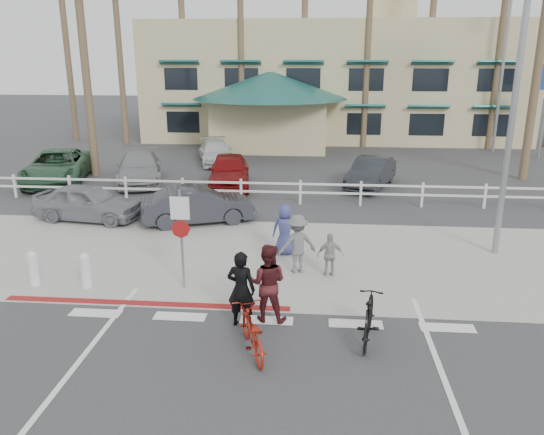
# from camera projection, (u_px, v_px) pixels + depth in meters

# --- Properties ---
(ground) EXTENTS (140.00, 140.00, 0.00)m
(ground) POSITION_uv_depth(u_px,v_px,m) (264.00, 334.00, 11.42)
(ground) COLOR #333335
(bike_path) EXTENTS (12.00, 16.00, 0.01)m
(bike_path) POSITION_uv_depth(u_px,v_px,m) (253.00, 390.00, 9.51)
(bike_path) COLOR #333335
(bike_path) RESTS_ON ground
(sidewalk_plaza) EXTENTS (22.00, 7.00, 0.01)m
(sidewalk_plaza) POSITION_uv_depth(u_px,v_px,m) (279.00, 258.00, 15.71)
(sidewalk_plaza) COLOR gray
(sidewalk_plaza) RESTS_ON ground
(cross_street) EXTENTS (40.00, 5.00, 0.01)m
(cross_street) POSITION_uv_depth(u_px,v_px,m) (287.00, 219.00, 19.52)
(cross_street) COLOR #333335
(cross_street) RESTS_ON ground
(parking_lot) EXTENTS (50.00, 16.00, 0.01)m
(parking_lot) POSITION_uv_depth(u_px,v_px,m) (298.00, 167.00, 28.57)
(parking_lot) COLOR #333335
(parking_lot) RESTS_ON ground
(curb_red) EXTENTS (7.00, 0.25, 0.02)m
(curb_red) POSITION_uv_depth(u_px,v_px,m) (146.00, 303.00, 12.81)
(curb_red) COLOR maroon
(curb_red) RESTS_ON ground
(rail_fence) EXTENTS (29.40, 0.16, 1.00)m
(rail_fence) POSITION_uv_depth(u_px,v_px,m) (303.00, 192.00, 21.24)
(rail_fence) COLOR silver
(rail_fence) RESTS_ON ground
(building) EXTENTS (28.00, 16.00, 11.30)m
(building) POSITION_uv_depth(u_px,v_px,m) (333.00, 57.00, 39.14)
(building) COLOR #C5B687
(building) RESTS_ON ground
(sign_post) EXTENTS (0.50, 0.10, 2.90)m
(sign_post) POSITION_uv_depth(u_px,v_px,m) (181.00, 235.00, 13.29)
(sign_post) COLOR gray
(sign_post) RESTS_ON ground
(bollard_0) EXTENTS (0.26, 0.26, 0.95)m
(bollard_0) POSITION_uv_depth(u_px,v_px,m) (86.00, 270.00, 13.59)
(bollard_0) COLOR silver
(bollard_0) RESTS_ON ground
(bollard_1) EXTENTS (0.26, 0.26, 0.95)m
(bollard_1) POSITION_uv_depth(u_px,v_px,m) (34.00, 269.00, 13.71)
(bollard_1) COLOR silver
(bollard_1) RESTS_ON ground
(streetlight_0) EXTENTS (0.60, 2.00, 9.00)m
(streetlight_0) POSITION_uv_depth(u_px,v_px,m) (514.00, 102.00, 14.80)
(streetlight_0) COLOR gray
(streetlight_0) RESTS_ON ground
(streetlight_1) EXTENTS (0.60, 2.00, 9.50)m
(streetlight_1) POSITION_uv_depth(u_px,v_px,m) (502.00, 73.00, 31.90)
(streetlight_1) COLOR gray
(streetlight_1) RESTS_ON ground
(palm_0) EXTENTS (4.00, 4.00, 15.00)m
(palm_0) POSITION_uv_depth(u_px,v_px,m) (65.00, 28.00, 35.33)
(palm_0) COLOR #1E3D17
(palm_0) RESTS_ON ground
(palm_1) EXTENTS (4.00, 4.00, 13.00)m
(palm_1) POSITION_uv_depth(u_px,v_px,m) (119.00, 44.00, 34.34)
(palm_1) COLOR #1E3D17
(palm_1) RESTS_ON ground
(palm_2) EXTENTS (4.00, 4.00, 16.00)m
(palm_2) POSITION_uv_depth(u_px,v_px,m) (182.00, 20.00, 34.52)
(palm_2) COLOR #1E3D17
(palm_2) RESTS_ON ground
(palm_3) EXTENTS (4.00, 4.00, 14.00)m
(palm_3) POSITION_uv_depth(u_px,v_px,m) (241.00, 35.00, 33.53)
(palm_3) COLOR #1E3D17
(palm_3) RESTS_ON ground
(palm_4) EXTENTS (4.00, 4.00, 15.00)m
(palm_4) POSITION_uv_depth(u_px,v_px,m) (305.00, 27.00, 34.00)
(palm_4) COLOR #1E3D17
(palm_4) RESTS_ON ground
(palm_5) EXTENTS (4.00, 4.00, 13.00)m
(palm_5) POSITION_uv_depth(u_px,v_px,m) (368.00, 43.00, 33.01)
(palm_5) COLOR #1E3D17
(palm_5) RESTS_ON ground
(palm_6) EXTENTS (4.00, 4.00, 17.00)m
(palm_6) POSITION_uv_depth(u_px,v_px,m) (433.00, 10.00, 33.04)
(palm_6) COLOR #1E3D17
(palm_6) RESTS_ON ground
(palm_7) EXTENTS (4.00, 4.00, 14.00)m
(palm_7) POSITION_uv_depth(u_px,v_px,m) (501.00, 34.00, 32.19)
(palm_7) COLOR #1E3D17
(palm_7) RESTS_ON ground
(palm_10) EXTENTS (4.00, 4.00, 12.00)m
(palm_10) POSITION_uv_depth(u_px,v_px,m) (84.00, 50.00, 24.79)
(palm_10) COLOR #1E3D17
(palm_10) RESTS_ON ground
(palm_11) EXTENTS (4.00, 4.00, 14.00)m
(palm_11) POSITION_uv_depth(u_px,v_px,m) (544.00, 27.00, 23.70)
(palm_11) COLOR #1E3D17
(palm_11) RESTS_ON ground
(bike_red) EXTENTS (1.18, 1.88, 0.93)m
(bike_red) POSITION_uv_depth(u_px,v_px,m) (252.00, 332.00, 10.57)
(bike_red) COLOR maroon
(bike_red) RESTS_ON ground
(rider_red) EXTENTS (0.71, 0.53, 1.75)m
(rider_red) POSITION_uv_depth(u_px,v_px,m) (241.00, 289.00, 11.54)
(rider_red) COLOR black
(rider_red) RESTS_ON ground
(bike_black) EXTENTS (0.80, 1.80, 1.05)m
(bike_black) POSITION_uv_depth(u_px,v_px,m) (369.00, 319.00, 10.98)
(bike_black) COLOR black
(bike_black) RESTS_ON ground
(rider_black) EXTENTS (0.94, 0.76, 1.81)m
(rider_black) POSITION_uv_depth(u_px,v_px,m) (268.00, 283.00, 11.79)
(rider_black) COLOR #471619
(rider_black) RESTS_ON ground
(pedestrian_a) EXTENTS (1.21, 0.95, 1.65)m
(pedestrian_a) POSITION_uv_depth(u_px,v_px,m) (297.00, 244.00, 14.47)
(pedestrian_a) COLOR #606060
(pedestrian_a) RESTS_ON ground
(pedestrian_child) EXTENTS (0.75, 0.38, 1.22)m
(pedestrian_child) POSITION_uv_depth(u_px,v_px,m) (330.00, 255.00, 14.27)
(pedestrian_child) COLOR #A09A91
(pedestrian_child) RESTS_ON ground
(pedestrian_b) EXTENTS (0.76, 0.50, 1.56)m
(pedestrian_b) POSITION_uv_depth(u_px,v_px,m) (285.00, 230.00, 15.82)
(pedestrian_b) COLOR navy
(pedestrian_b) RESTS_ON ground
(car_white_sedan) EXTENTS (4.22, 2.67, 1.31)m
(car_white_sedan) POSITION_uv_depth(u_px,v_px,m) (198.00, 205.00, 18.85)
(car_white_sedan) COLOR #282930
(car_white_sedan) RESTS_ON ground
(car_red_compact) EXTENTS (4.08, 2.08, 1.33)m
(car_red_compact) POSITION_uv_depth(u_px,v_px,m) (88.00, 202.00, 19.18)
(car_red_compact) COLOR gray
(car_red_compact) RESTS_ON ground
(lot_car_0) EXTENTS (3.90, 6.00, 1.54)m
(lot_car_0) POSITION_uv_depth(u_px,v_px,m) (57.00, 167.00, 24.83)
(lot_car_0) COLOR #2C5537
(lot_car_0) RESTS_ON ground
(lot_car_1) EXTENTS (3.29, 5.23, 1.41)m
(lot_car_1) POSITION_uv_depth(u_px,v_px,m) (140.00, 168.00, 24.93)
(lot_car_1) COLOR gray
(lot_car_1) RESTS_ON ground
(lot_car_2) EXTENTS (2.37, 4.63, 1.51)m
(lot_car_2) POSITION_uv_depth(u_px,v_px,m) (229.00, 171.00, 24.00)
(lot_car_2) COLOR maroon
(lot_car_2) RESTS_ON ground
(lot_car_3) EXTENTS (2.72, 4.30, 1.34)m
(lot_car_3) POSITION_uv_depth(u_px,v_px,m) (371.00, 173.00, 24.02)
(lot_car_3) COLOR black
(lot_car_3) RESTS_ON ground
(lot_car_4) EXTENTS (2.83, 4.56, 1.23)m
(lot_car_4) POSITION_uv_depth(u_px,v_px,m) (216.00, 152.00, 29.41)
(lot_car_4) COLOR silver
(lot_car_4) RESTS_ON ground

